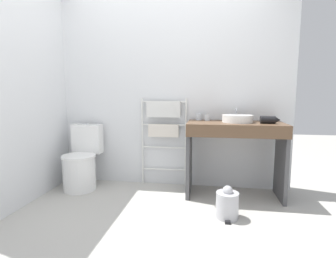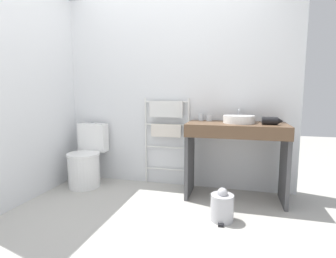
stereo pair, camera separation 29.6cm
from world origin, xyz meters
name	(u,v)px [view 1 (the left image)]	position (x,y,z in m)	size (l,w,h in m)	color
ground_plane	(146,233)	(0.00, 0.00, 0.00)	(12.00, 12.00, 0.00)	#B2AFA8
wall_back	(169,92)	(0.00, 1.31, 1.20)	(3.02, 0.12, 2.40)	silver
wall_side	(30,92)	(-1.45, 0.62, 1.20)	(0.12, 1.86, 2.40)	silver
toilet	(81,164)	(-1.04, 0.93, 0.31)	(0.40, 0.53, 0.79)	white
towel_radiator	(164,124)	(-0.05, 1.19, 0.79)	(0.59, 0.06, 1.12)	white
vanity_counter	(235,146)	(0.80, 0.95, 0.59)	(1.07, 0.53, 0.86)	brown
sink_basin	(237,118)	(0.83, 0.99, 0.90)	(0.34, 0.34, 0.08)	white
faucet	(236,113)	(0.83, 1.17, 0.95)	(0.02, 0.10, 0.15)	silver
cup_near_wall	(199,117)	(0.39, 1.17, 0.90)	(0.06, 0.06, 0.08)	silver
cup_near_edge	(207,117)	(0.49, 1.13, 0.89)	(0.06, 0.06, 0.08)	silver
hair_dryer	(269,120)	(1.15, 0.91, 0.90)	(0.21, 0.17, 0.08)	black
trash_bin	(227,204)	(0.70, 0.39, 0.13)	(0.21, 0.25, 0.32)	#B7B7BC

